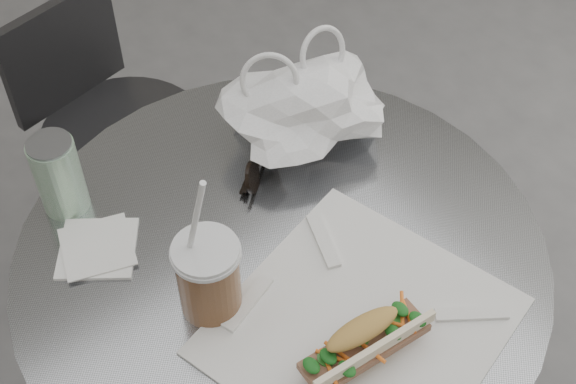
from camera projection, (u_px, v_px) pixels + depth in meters
cafe_table at (282, 350)px, 1.34m from camera, size 0.76×0.76×0.74m
chair_far at (121, 163)px, 1.84m from camera, size 0.36×0.39×0.68m
sandwich_paper at (360, 326)px, 1.05m from camera, size 0.43×0.41×0.00m
banh_mi at (364, 343)px, 1.00m from camera, size 0.22×0.10×0.07m
iced_coffee at (208, 276)px, 1.03m from camera, size 0.09×0.09×0.26m
sunglasses at (256, 164)px, 1.22m from camera, size 0.10×0.09×0.05m
plastic_bag at (305, 108)px, 1.24m from camera, size 0.30×0.26×0.12m
napkin_stack at (97, 248)px, 1.14m from camera, size 0.15×0.15×0.01m
drink_can at (58, 175)px, 1.15m from camera, size 0.07×0.07×0.13m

